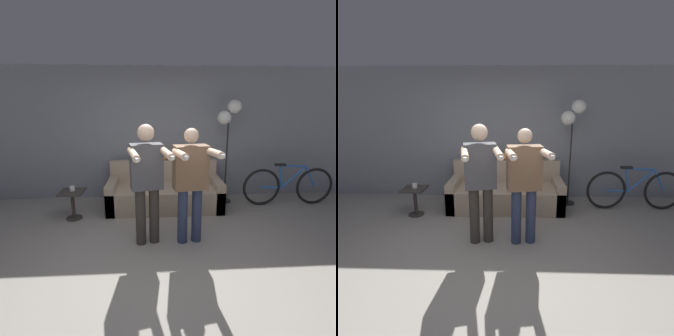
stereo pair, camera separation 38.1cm
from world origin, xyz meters
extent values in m
plane|color=gray|center=(0.00, 0.00, 0.00)|extent=(16.00, 16.00, 0.00)
cube|color=gray|center=(0.00, 2.51, 1.30)|extent=(10.00, 0.05, 2.60)
cube|color=tan|center=(0.16, 1.87, 0.21)|extent=(2.07, 0.90, 0.41)
cube|color=tan|center=(0.16, 2.25, 0.62)|extent=(2.07, 0.14, 0.42)
cube|color=tan|center=(-0.80, 1.87, 0.28)|extent=(0.16, 0.90, 0.55)
cube|color=tan|center=(1.11, 1.87, 0.28)|extent=(0.16, 0.90, 0.55)
cylinder|color=#38332D|center=(-0.24, 0.60, 0.40)|extent=(0.14, 0.14, 0.81)
cylinder|color=#38332D|center=(-0.05, 0.64, 0.40)|extent=(0.14, 0.14, 0.81)
cube|color=#4C4C51|center=(-0.14, 0.62, 1.11)|extent=(0.46, 0.30, 0.61)
sphere|color=beige|center=(-0.14, 0.62, 1.56)|extent=(0.22, 0.22, 0.22)
cylinder|color=beige|center=(-0.29, 0.34, 1.34)|extent=(0.19, 0.51, 0.10)
cube|color=white|center=(-0.24, 0.09, 1.33)|extent=(0.06, 0.13, 0.04)
cylinder|color=beige|center=(0.10, 0.42, 1.34)|extent=(0.19, 0.51, 0.10)
cube|color=white|center=(0.16, 0.17, 1.33)|extent=(0.06, 0.13, 0.04)
cylinder|color=#2D3856|center=(0.34, 0.61, 0.40)|extent=(0.14, 0.14, 0.79)
cylinder|color=#2D3856|center=(0.55, 0.64, 0.40)|extent=(0.14, 0.14, 0.79)
cube|color=brown|center=(0.45, 0.62, 1.09)|extent=(0.48, 0.28, 0.59)
sphere|color=beige|center=(0.45, 0.62, 1.52)|extent=(0.19, 0.19, 0.19)
cylinder|color=beige|center=(0.27, 0.34, 1.33)|extent=(0.16, 0.51, 0.12)
cube|color=white|center=(0.30, 0.10, 1.34)|extent=(0.05, 0.13, 0.04)
cylinder|color=beige|center=(0.70, 0.41, 1.33)|extent=(0.16, 0.51, 0.12)
cube|color=white|center=(0.73, 0.16, 1.34)|extent=(0.05, 0.13, 0.04)
ellipsoid|color=tan|center=(0.11, 2.25, 0.90)|extent=(0.38, 0.15, 0.14)
sphere|color=tan|center=(0.27, 2.25, 0.95)|extent=(0.11, 0.11, 0.11)
ellipsoid|color=tan|center=(-0.09, 2.27, 0.86)|extent=(0.21, 0.04, 0.04)
cone|color=tan|center=(0.25, 2.23, 0.99)|extent=(0.03, 0.03, 0.03)
cone|color=tan|center=(0.25, 2.27, 0.99)|extent=(0.03, 0.03, 0.03)
cylinder|color=black|center=(1.36, 2.10, 0.01)|extent=(0.27, 0.27, 0.02)
cylinder|color=black|center=(1.36, 2.10, 0.89)|extent=(0.03, 0.03, 1.77)
sphere|color=white|center=(1.46, 2.10, 1.85)|extent=(0.26, 0.26, 0.26)
sphere|color=white|center=(1.28, 2.10, 1.65)|extent=(0.26, 0.26, 0.26)
cylinder|color=#38332D|center=(-1.41, 1.48, 0.01)|extent=(0.27, 0.27, 0.02)
cylinder|color=#38332D|center=(-1.41, 1.48, 0.23)|extent=(0.06, 0.06, 0.47)
cube|color=#38332D|center=(-1.41, 1.48, 0.48)|extent=(0.39, 0.39, 0.03)
cylinder|color=white|center=(-1.41, 1.49, 0.54)|extent=(0.08, 0.08, 0.08)
torus|color=black|center=(3.04, 1.87, 0.36)|extent=(0.72, 0.05, 0.72)
torus|color=black|center=(2.00, 1.87, 0.36)|extent=(0.72, 0.05, 0.72)
cylinder|color=blue|center=(2.61, 1.87, 0.55)|extent=(0.46, 0.04, 0.44)
cylinder|color=blue|center=(2.36, 1.87, 0.56)|extent=(0.11, 0.04, 0.44)
cylinder|color=blue|center=(2.58, 1.87, 0.76)|extent=(0.50, 0.04, 0.05)
cylinder|color=blue|center=(2.20, 1.87, 0.35)|extent=(0.40, 0.04, 0.05)
cylinder|color=blue|center=(2.94, 1.87, 0.56)|extent=(0.25, 0.04, 0.41)
cube|color=black|center=(2.32, 1.87, 0.79)|extent=(0.20, 0.07, 0.04)
camera|label=1|loc=(-0.07, -2.74, 1.96)|focal=28.00mm
camera|label=2|loc=(0.32, -2.74, 1.96)|focal=28.00mm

